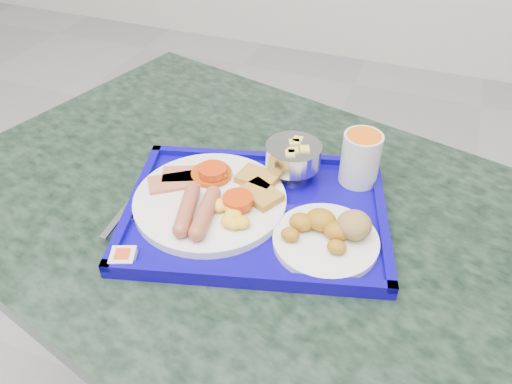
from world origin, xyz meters
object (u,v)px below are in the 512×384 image
Objects in this scene: fruit_bowl at (293,156)px; main_plate at (213,199)px; juice_cup at (361,157)px; bread_plate at (330,233)px; table at (255,276)px; tray at (256,213)px.

main_plate is at bearing -128.48° from fruit_bowl.
juice_cup is (0.11, 0.03, 0.01)m from fruit_bowl.
juice_cup reaches higher than bread_plate.
bread_plate is 0.18m from fruit_bowl.
table is at bearing -142.08° from juice_cup.
fruit_bowl reaches higher than tray.
fruit_bowl is at bearing 76.56° from tray.
fruit_bowl is at bearing 51.52° from main_plate.
main_plate is 2.61× the size of fruit_bowl.
bread_plate is (0.13, -0.03, 0.02)m from tray.
table is 0.22m from main_plate.
juice_cup is at bearing 87.50° from bread_plate.
tray is 0.08m from main_plate.
tray is at bearing -103.44° from fruit_bowl.
juice_cup is at bearing 36.40° from main_plate.
main_plate reaches higher than tray.
fruit_bowl reaches higher than table.
main_plate is at bearing -147.66° from table.
fruit_bowl is at bearing 65.92° from table.
tray is at bearing -134.12° from juice_cup.
table is at bearing -114.08° from fruit_bowl.
fruit_bowl is (0.04, 0.09, 0.24)m from table.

